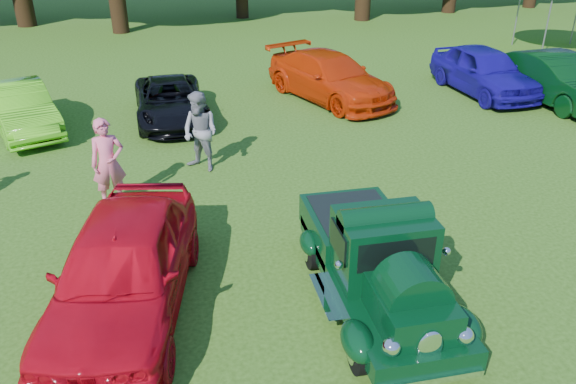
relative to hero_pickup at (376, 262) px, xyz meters
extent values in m
plane|color=#274610|center=(-1.02, 0.62, -0.71)|extent=(120.00, 120.00, 0.00)
cylinder|color=black|center=(-0.73, -1.40, -0.38)|extent=(0.19, 0.65, 0.65)
cylinder|color=black|center=(0.73, -1.40, -0.38)|extent=(0.19, 0.65, 0.65)
cylinder|color=black|center=(-0.73, 1.11, -0.38)|extent=(0.19, 0.65, 0.65)
cylinder|color=black|center=(0.73, 1.11, -0.38)|extent=(0.19, 0.65, 0.65)
cube|color=black|center=(0.00, -0.08, -0.25)|extent=(1.52, 3.97, 0.30)
cube|color=black|center=(0.00, -1.27, 0.10)|extent=(0.97, 1.28, 0.55)
cube|color=black|center=(0.00, -0.19, 0.40)|extent=(1.38, 1.01, 1.06)
cube|color=black|center=(0.00, -0.68, 0.59)|extent=(1.15, 0.05, 0.46)
cube|color=black|center=(0.00, 1.13, -0.01)|extent=(1.52, 1.81, 0.51)
cube|color=black|center=(0.00, 1.13, 0.24)|extent=(1.31, 1.59, 0.04)
ellipsoid|color=black|center=(-0.76, -1.40, -0.22)|extent=(0.44, 0.76, 0.44)
ellipsoid|color=black|center=(0.76, -1.40, -0.22)|extent=(0.44, 0.76, 0.44)
ellipsoid|color=black|center=(-0.79, 1.11, -0.23)|extent=(0.34, 0.64, 0.37)
ellipsoid|color=black|center=(0.79, 1.11, -0.23)|extent=(0.34, 0.64, 0.37)
ellipsoid|color=white|center=(0.00, -1.93, -0.01)|extent=(0.36, 0.11, 0.53)
sphere|color=white|center=(-0.49, -1.87, 0.05)|extent=(0.25, 0.25, 0.25)
sphere|color=white|center=(0.49, -1.87, 0.05)|extent=(0.25, 0.25, 0.25)
cube|color=white|center=(0.00, -2.06, -0.41)|extent=(1.43, 0.10, 0.10)
cube|color=white|center=(0.00, 2.04, -0.36)|extent=(1.43, 0.10, 0.10)
imported|color=#B60715|center=(-3.82, 0.57, 0.07)|extent=(2.66, 4.86, 1.57)
imported|color=#4FB718|center=(-6.98, 9.27, -0.04)|extent=(2.80, 4.29, 1.34)
imported|color=black|center=(-2.92, 9.36, -0.12)|extent=(2.15, 4.33, 1.18)
imported|color=#B82706|center=(2.19, 10.35, 0.02)|extent=(3.85, 5.47, 1.47)
imported|color=#170C89|center=(7.39, 9.90, 0.07)|extent=(2.14, 4.69, 1.56)
imported|color=black|center=(9.11, 8.49, 0.06)|extent=(2.07, 4.79, 1.53)
imported|color=#EC6182|center=(-4.28, 4.26, 0.24)|extent=(0.77, 0.59, 1.89)
imported|color=gray|center=(-2.29, 5.64, 0.24)|extent=(1.16, 1.16, 1.90)
cylinder|color=slate|center=(12.24, 13.71, 0.51)|extent=(0.06, 0.06, 2.44)
cylinder|color=slate|center=(12.62, 16.42, 0.51)|extent=(0.06, 0.06, 2.44)
cylinder|color=slate|center=(15.34, 16.04, 0.51)|extent=(0.06, 0.06, 2.44)
camera|label=1|loc=(-2.87, -6.82, 4.92)|focal=35.00mm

